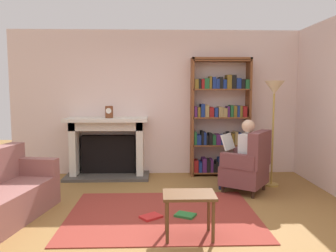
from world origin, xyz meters
The scene contains 12 objects.
ground centered at (0.00, 0.00, 0.00)m, with size 14.00×14.00×0.00m, color olive.
back_wall centered at (0.00, 2.55, 1.35)m, with size 5.60×0.10×2.70m, color beige.
side_wall_right centered at (2.65, 1.25, 1.35)m, with size 0.10×5.20×2.70m, color beige.
area_rug centered at (0.00, 0.30, 0.01)m, with size 2.40×1.80×0.01m, color maroon.
fireplace centered at (-0.98, 2.30, 0.58)m, with size 1.51×0.64×1.09m.
mantel_clock centered at (-0.93, 2.20, 1.20)m, with size 0.14×0.14×0.21m.
bookshelf centered at (1.11, 2.33, 1.04)m, with size 1.09×0.32×2.18m.
armchair_reading centered at (1.35, 1.23, 0.42)m, with size 0.88×0.88×0.97m.
seated_reader centered at (1.26, 1.30, 0.62)m, with size 0.59×0.56×1.14m.
side_table centered at (0.27, -0.38, 0.41)m, with size 0.56×0.39×0.49m.
scattered_books centered at (0.07, 0.20, 0.03)m, with size 0.74×0.32×0.03m.
floor_lamp centered at (1.85, 1.59, 1.48)m, with size 0.32×0.32×1.74m.
Camera 1 is at (-0.07, -3.88, 1.59)m, focal length 36.15 mm.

